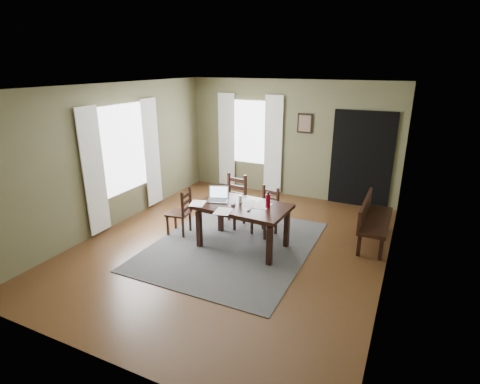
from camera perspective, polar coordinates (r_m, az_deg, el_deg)
The scene contains 25 objects.
ground at distance 6.64m, azimuth -1.12°, elevation -8.17°, with size 5.00×6.00×0.01m.
room_shell at distance 6.03m, azimuth -1.23°, elevation 7.28°, with size 5.02×6.02×2.71m.
rug at distance 6.64m, azimuth -1.12°, elevation -8.09°, with size 2.60×3.20×0.01m.
dining_table at distance 6.32m, azimuth 0.45°, elevation -2.79°, with size 1.58×1.00×0.76m.
chair_end at distance 6.98m, azimuth -9.01°, elevation -3.06°, with size 0.43×0.43×0.87m.
chair_back_left at distance 7.28m, azimuth -1.06°, elevation -1.40°, with size 0.48×0.48×0.99m.
chair_back_right at distance 6.91m, azimuth 3.96°, elevation -3.03°, with size 0.49×0.49×0.89m.
bench at distance 6.96m, azimuth 19.47°, elevation -3.62°, with size 0.46×1.42×0.80m.
laptop at distance 6.49m, azimuth -3.34°, elevation -0.72°, with size 0.42×0.38×0.24m.
computer_mouse at distance 6.26m, azimuth -1.03°, elevation -1.92°, with size 0.06×0.10×0.03m, color #3F3F42.
tv_remote at distance 6.09m, azimuth 1.43°, elevation -2.63°, with size 0.04×0.16×0.02m, color black.
drinking_glass at distance 6.35m, azimuth 0.07°, elevation -1.08°, with size 0.06×0.06×0.14m, color silver.
water_bottle at distance 6.14m, azimuth 4.28°, elevation -1.33°, with size 0.09×0.09×0.27m.
paper_a at distance 6.39m, azimuth -6.47°, elevation -1.74°, with size 0.24×0.32×0.00m, color white.
paper_c at distance 6.37m, azimuth 1.41°, elevation -1.67°, with size 0.21×0.28×0.00m, color white.
paper_d at distance 6.27m, azimuth 3.41°, elevation -2.07°, with size 0.25×0.33×0.00m, color white.
paper_e at distance 6.02m, azimuth -2.62°, elevation -2.96°, with size 0.25×0.33×0.00m, color white.
window_left at distance 7.66m, azimuth -17.39°, elevation 6.26°, with size 0.01×1.30×1.70m.
window_back at distance 9.16m, azimuth 1.51°, elevation 9.11°, with size 1.00×0.01×1.50m.
curtain_left_near at distance 7.13m, azimuth -21.39°, elevation 2.83°, with size 0.03×0.48×2.30m.
curtain_left_far at distance 8.30m, azimuth -13.29°, elevation 5.79°, with size 0.03×0.48×2.30m.
curtain_back_left at distance 9.44m, azimuth -2.06°, elevation 7.86°, with size 0.44×0.03×2.30m.
curtain_back_right at distance 8.95m, azimuth 5.07°, elevation 7.17°, with size 0.44×0.03×2.30m.
framed_picture at distance 8.66m, azimuth 9.85°, elevation 10.27°, with size 0.34×0.03×0.44m.
doorway_back at distance 8.54m, azimuth 18.01°, elevation 4.70°, with size 1.30×0.03×2.10m.
Camera 1 is at (2.64, -5.28, 3.04)m, focal length 28.00 mm.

